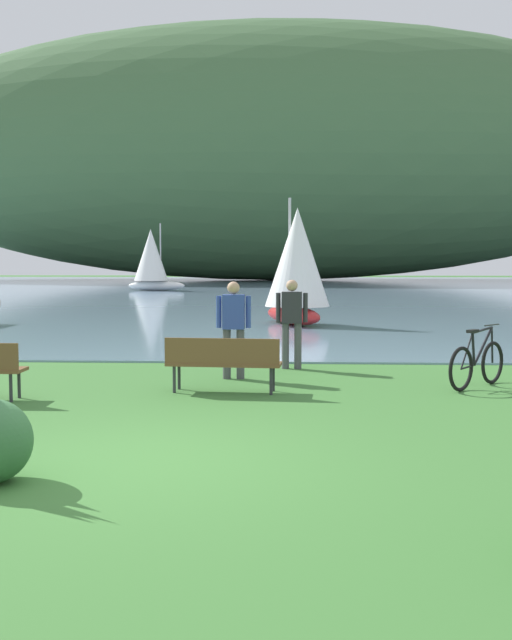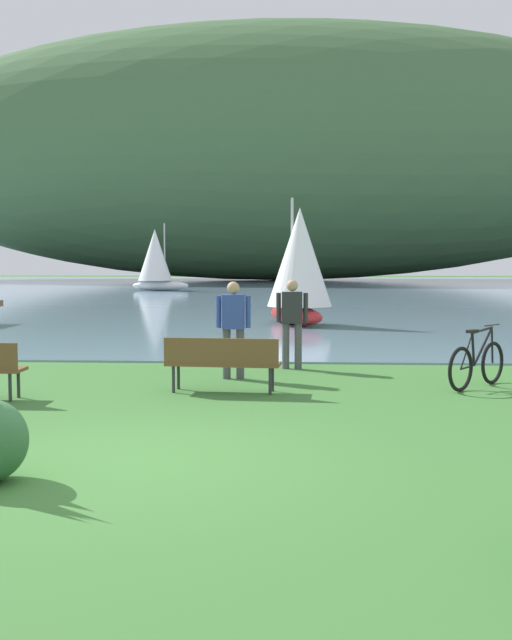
{
  "view_description": "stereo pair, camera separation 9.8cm",
  "coord_description": "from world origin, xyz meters",
  "px_view_note": "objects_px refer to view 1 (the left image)",
  "views": [
    {
      "loc": [
        1.64,
        -7.65,
        2.07
      ],
      "look_at": [
        1.0,
        6.08,
        1.0
      ],
      "focal_mm": 42.75,
      "sensor_mm": 36.0,
      "label": 1
    },
    {
      "loc": [
        1.73,
        -7.64,
        2.07
      ],
      "look_at": [
        1.0,
        6.08,
        1.0
      ],
      "focal_mm": 42.75,
      "sensor_mm": 36.0,
      "label": 2
    }
  ],
  "objects_px": {
    "bicycle_leaning_near_bench": "(477,363)",
    "sailboat_nearest_to_shore": "(152,259)",
    "person_at_shoreline": "(292,318)",
    "sailboat_mid_bay": "(297,265)",
    "person_on_the_grass": "(234,323)",
    "park_bench_near_camera": "(223,360)"
  },
  "relations": [
    {
      "from": "park_bench_near_camera",
      "to": "person_at_shoreline",
      "type": "bearing_deg",
      "value": 68.62
    },
    {
      "from": "bicycle_leaning_near_bench",
      "to": "sailboat_mid_bay",
      "type": "relative_size",
      "value": 0.34
    },
    {
      "from": "sailboat_nearest_to_shore",
      "to": "sailboat_mid_bay",
      "type": "height_order",
      "value": "sailboat_nearest_to_shore"
    },
    {
      "from": "park_bench_near_camera",
      "to": "bicycle_leaning_near_bench",
      "type": "height_order",
      "value": "bicycle_leaning_near_bench"
    },
    {
      "from": "sailboat_nearest_to_shore",
      "to": "sailboat_mid_bay",
      "type": "bearing_deg",
      "value": -70.61
    },
    {
      "from": "park_bench_near_camera",
      "to": "bicycle_leaning_near_bench",
      "type": "xyz_separation_m",
      "value": [
        4.11,
        0.7,
        -0.12
      ]
    },
    {
      "from": "bicycle_leaning_near_bench",
      "to": "person_at_shoreline",
      "type": "relative_size",
      "value": 0.8
    },
    {
      "from": "person_on_the_grass",
      "to": "sailboat_mid_bay",
      "type": "height_order",
      "value": "sailboat_mid_bay"
    },
    {
      "from": "person_at_shoreline",
      "to": "person_on_the_grass",
      "type": "relative_size",
      "value": 1.0
    },
    {
      "from": "bicycle_leaning_near_bench",
      "to": "person_on_the_grass",
      "type": "bearing_deg",
      "value": 169.69
    },
    {
      "from": "bicycle_leaning_near_bench",
      "to": "sailboat_nearest_to_shore",
      "type": "distance_m",
      "value": 41.13
    },
    {
      "from": "person_at_shoreline",
      "to": "sailboat_mid_bay",
      "type": "xyz_separation_m",
      "value": [
        0.16,
        9.53,
        0.96
      ]
    },
    {
      "from": "person_on_the_grass",
      "to": "sailboat_nearest_to_shore",
      "type": "distance_m",
      "value": 39.33
    },
    {
      "from": "bicycle_leaning_near_bench",
      "to": "person_at_shoreline",
      "type": "height_order",
      "value": "person_at_shoreline"
    },
    {
      "from": "person_at_shoreline",
      "to": "sailboat_mid_bay",
      "type": "distance_m",
      "value": 9.58
    },
    {
      "from": "park_bench_near_camera",
      "to": "person_at_shoreline",
      "type": "height_order",
      "value": "person_at_shoreline"
    },
    {
      "from": "person_at_shoreline",
      "to": "sailboat_nearest_to_shore",
      "type": "height_order",
      "value": "sailboat_nearest_to_shore"
    },
    {
      "from": "sailboat_nearest_to_shore",
      "to": "sailboat_mid_bay",
      "type": "distance_m",
      "value": 29.21
    },
    {
      "from": "park_bench_near_camera",
      "to": "bicycle_leaning_near_bench",
      "type": "distance_m",
      "value": 4.17
    },
    {
      "from": "person_at_shoreline",
      "to": "person_on_the_grass",
      "type": "bearing_deg",
      "value": -127.96
    },
    {
      "from": "person_on_the_grass",
      "to": "sailboat_nearest_to_shore",
      "type": "height_order",
      "value": "sailboat_nearest_to_shore"
    },
    {
      "from": "bicycle_leaning_near_bench",
      "to": "sailboat_mid_bay",
      "type": "distance_m",
      "value": 12.02
    }
  ]
}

